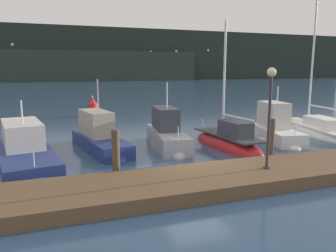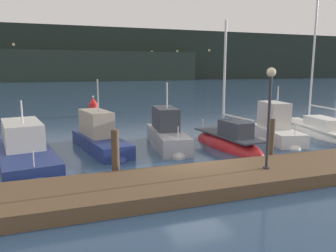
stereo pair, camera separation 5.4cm
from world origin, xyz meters
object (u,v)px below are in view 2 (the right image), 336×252
(sailboat_berth_5, at_px, (228,144))
(motorboat_berth_4, at_px, (167,140))
(motorboat_berth_3, at_px, (100,143))
(channel_buoy, at_px, (93,109))
(motorboat_berth_6, at_px, (276,133))
(dock_lamppost, at_px, (270,101))
(motorboat_berth_2, at_px, (25,154))
(sailboat_berth_7, at_px, (314,132))

(sailboat_berth_5, bearing_deg, motorboat_berth_4, 158.64)
(motorboat_berth_3, xyz_separation_m, channel_buoy, (1.11, 12.31, 0.32))
(motorboat_berth_6, distance_m, dock_lamppost, 7.59)
(motorboat_berth_2, relative_size, sailboat_berth_7, 0.68)
(motorboat_berth_2, height_order, motorboat_berth_6, motorboat_berth_6)
(dock_lamppost, bearing_deg, motorboat_berth_6, 50.21)
(motorboat_berth_2, distance_m, motorboat_berth_3, 3.51)
(motorboat_berth_6, height_order, channel_buoy, motorboat_berth_6)
(sailboat_berth_7, relative_size, dock_lamppost, 3.11)
(motorboat_berth_4, relative_size, dock_lamppost, 1.51)
(sailboat_berth_5, bearing_deg, motorboat_berth_2, 175.65)
(motorboat_berth_3, height_order, sailboat_berth_7, sailboat_berth_7)
(motorboat_berth_4, xyz_separation_m, motorboat_berth_6, (6.24, -0.65, 0.08))
(channel_buoy, bearing_deg, motorboat_berth_6, -57.68)
(motorboat_berth_4, bearing_deg, channel_buoy, 100.09)
(channel_buoy, distance_m, dock_lamppost, 19.52)
(motorboat_berth_3, bearing_deg, channel_buoy, 84.85)
(channel_buoy, bearing_deg, dock_lamppost, -78.31)
(sailboat_berth_5, height_order, motorboat_berth_6, sailboat_berth_5)
(sailboat_berth_7, bearing_deg, motorboat_berth_3, 179.27)
(motorboat_berth_2, height_order, dock_lamppost, dock_lamppost)
(motorboat_berth_4, relative_size, motorboat_berth_6, 1.13)
(motorboat_berth_3, relative_size, motorboat_berth_6, 1.25)
(motorboat_berth_6, bearing_deg, sailboat_berth_5, -171.44)
(sailboat_berth_5, distance_m, sailboat_berth_7, 7.13)
(motorboat_berth_6, xyz_separation_m, sailboat_berth_7, (3.66, 0.99, -0.31))
(motorboat_berth_4, distance_m, sailboat_berth_7, 9.91)
(sailboat_berth_7, xyz_separation_m, dock_lamppost, (-8.26, -6.50, 2.77))
(motorboat_berth_3, relative_size, sailboat_berth_5, 0.84)
(motorboat_berth_3, distance_m, channel_buoy, 12.37)
(motorboat_berth_2, relative_size, sailboat_berth_5, 1.06)
(motorboat_berth_6, xyz_separation_m, channel_buoy, (-8.52, 13.47, 0.21))
(motorboat_berth_3, distance_m, dock_lamppost, 8.74)
(motorboat_berth_3, bearing_deg, sailboat_berth_5, -14.65)
(sailboat_berth_5, distance_m, dock_lamppost, 5.86)
(motorboat_berth_4, height_order, dock_lamppost, dock_lamppost)
(motorboat_berth_4, xyz_separation_m, sailboat_berth_7, (9.90, 0.34, -0.23))
(sailboat_berth_5, relative_size, dock_lamppost, 1.98)
(motorboat_berth_3, bearing_deg, dock_lamppost, -52.94)
(channel_buoy, bearing_deg, motorboat_berth_2, -108.78)
(sailboat_berth_5, relative_size, motorboat_berth_6, 1.49)
(motorboat_berth_2, height_order, motorboat_berth_3, motorboat_berth_3)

